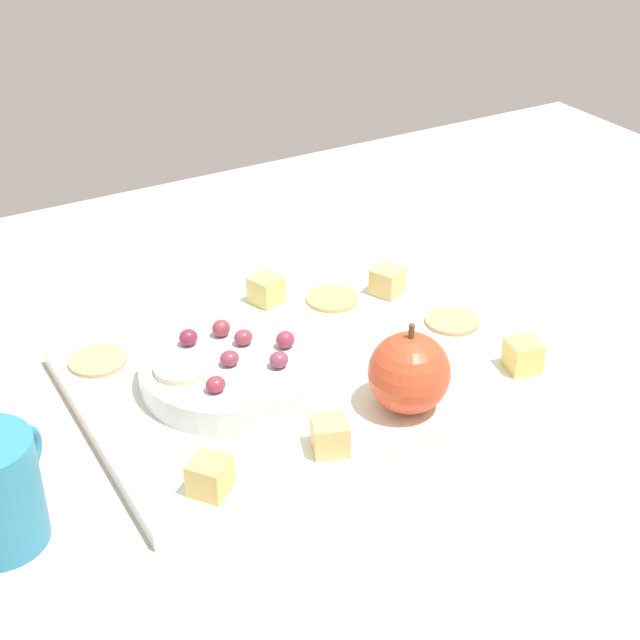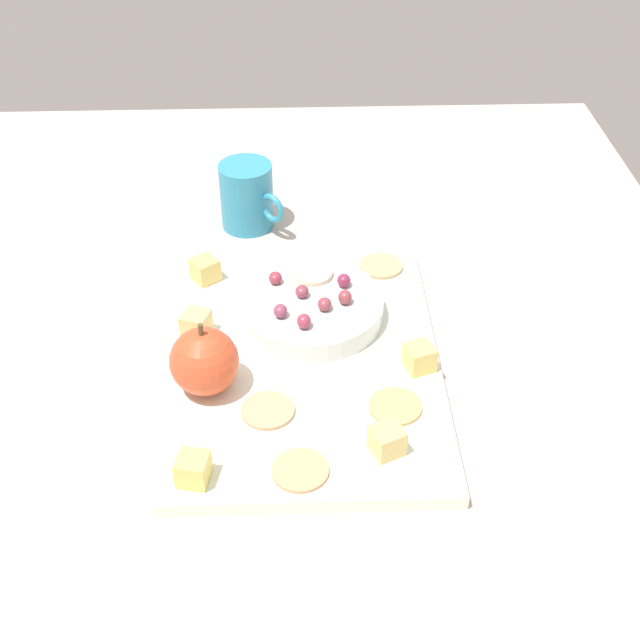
{
  "view_description": "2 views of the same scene",
  "coord_description": "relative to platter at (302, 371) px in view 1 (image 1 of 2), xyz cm",
  "views": [
    {
      "loc": [
        -38.66,
        -61.83,
        53.54
      ],
      "look_at": [
        -2.24,
        1.68,
        9.5
      ],
      "focal_mm": 53.36,
      "sensor_mm": 36.0,
      "label": 1
    },
    {
      "loc": [
        62.32,
        -0.02,
        63.86
      ],
      "look_at": [
        -4.58,
        2.35,
        10.67
      ],
      "focal_mm": 46.99,
      "sensor_mm": 36.0,
      "label": 2
    }
  ],
  "objects": [
    {
      "name": "grape_0",
      "position": [
        -3.65,
        -2.65,
        3.97
      ],
      "size": [
        1.67,
        1.51,
        1.47
      ],
      "primitive_type": "ellipsoid",
      "color": "#853F58",
      "rests_on": "serving_dish"
    },
    {
      "name": "cheese_cube_1",
      "position": [
        2.37,
        11.61,
        2.18
      ],
      "size": [
        3.52,
        3.52,
        2.77
      ],
      "primitive_type": "cube",
      "rotation": [
        0.0,
        0.0,
        0.33
      ],
      "color": "#E4CE6C",
      "rests_on": "platter"
    },
    {
      "name": "cheese_cube_2",
      "position": [
        -14.15,
        -11.58,
        2.18
      ],
      "size": [
        3.88,
        3.88,
        2.77
      ],
      "primitive_type": "cube",
      "rotation": [
        0.0,
        0.0,
        0.65
      ],
      "color": "#E7C366",
      "rests_on": "platter"
    },
    {
      "name": "grape_2",
      "position": [
        -5.78,
        4.37,
        4.03
      ],
      "size": [
        1.67,
        1.51,
        1.58
      ],
      "primitive_type": "ellipsoid",
      "color": "#903B44",
      "rests_on": "serving_dish"
    },
    {
      "name": "apple_stem",
      "position": [
        5.0,
        -10.13,
        8.33
      ],
      "size": [
        0.5,
        0.5,
        1.2
      ],
      "primitive_type": "cylinder",
      "color": "brown",
      "rests_on": "apple_whole"
    },
    {
      "name": "cheese_cube_0",
      "position": [
        13.83,
        7.12,
        2.18
      ],
      "size": [
        3.66,
        3.66,
        2.77
      ],
      "primitive_type": "cube",
      "rotation": [
        0.0,
        0.0,
        0.42
      ],
      "color": "#E1C373",
      "rests_on": "platter"
    },
    {
      "name": "apple_whole",
      "position": [
        5.0,
        -10.13,
        4.26
      ],
      "size": [
        6.93,
        6.93,
        6.93
      ],
      "primitive_type": "sphere",
      "color": "#D24C2A",
      "rests_on": "platter"
    },
    {
      "name": "platter",
      "position": [
        0.0,
        0.0,
        0.0
      ],
      "size": [
        39.3,
        27.84,
        1.6
      ],
      "primitive_type": "cube",
      "color": "white",
      "rests_on": "table"
    },
    {
      "name": "grape_3",
      "position": [
        -9.79,
        -3.24,
        3.92
      ],
      "size": [
        1.67,
        1.51,
        1.36
      ],
      "primitive_type": "ellipsoid",
      "color": "#963342",
      "rests_on": "serving_dish"
    },
    {
      "name": "cheese_cube_3",
      "position": [
        16.69,
        -10.43,
        2.18
      ],
      "size": [
        3.28,
        3.28,
        2.77
      ],
      "primitive_type": "cube",
      "rotation": [
        0.0,
        0.0,
        1.36
      ],
      "color": "#E8D367",
      "rests_on": "platter"
    },
    {
      "name": "grape_5",
      "position": [
        -7.16,
        -0.29,
        3.91
      ],
      "size": [
        1.67,
        1.51,
        1.35
      ],
      "primitive_type": "ellipsoid",
      "color": "#89394A",
      "rests_on": "serving_dish"
    },
    {
      "name": "cracker_1",
      "position": [
        8.34,
        -3.94,
        1.0
      ],
      "size": [
        5.25,
        5.25,
        0.4
      ],
      "primitive_type": "cylinder",
      "color": "tan",
      "rests_on": "platter"
    },
    {
      "name": "grape_1",
      "position": [
        -1.71,
        -0.19,
        4.03
      ],
      "size": [
        1.67,
        1.51,
        1.59
      ],
      "primitive_type": "ellipsoid",
      "color": "#96364B",
      "rests_on": "serving_dish"
    },
    {
      "name": "table",
      "position": [
        4.58,
        -0.92,
        -2.98
      ],
      "size": [
        140.22,
        99.21,
        4.36
      ],
      "primitive_type": "cube",
      "color": "#C0AFA4",
      "rests_on": "ground"
    },
    {
      "name": "apple_slice_0",
      "position": [
        -11.08,
        0.9,
        3.54
      ],
      "size": [
        4.71,
        4.71,
        0.6
      ],
      "primitive_type": "cylinder",
      "color": "beige",
      "rests_on": "serving_dish"
    },
    {
      "name": "cracker_0",
      "position": [
        16.11,
        -0.92,
        1.0
      ],
      "size": [
        5.25,
        5.25,
        0.4
      ],
      "primitive_type": "cylinder",
      "color": "tan",
      "rests_on": "platter"
    },
    {
      "name": "cheese_cube_4",
      "position": [
        -3.96,
        -11.81,
        2.18
      ],
      "size": [
        3.52,
        3.52,
        2.77
      ],
      "primitive_type": "cube",
      "rotation": [
        0.0,
        0.0,
        1.24
      ],
      "color": "#F0C575",
      "rests_on": "platter"
    },
    {
      "name": "grape_4",
      "position": [
        -4.68,
        2.1,
        3.95
      ],
      "size": [
        1.67,
        1.51,
        1.43
      ],
      "primitive_type": "ellipsoid",
      "color": "#8D3C46",
      "rests_on": "serving_dish"
    },
    {
      "name": "grape_6",
      "position": [
        -8.92,
        4.44,
        3.99
      ],
      "size": [
        1.67,
        1.51,
        1.52
      ],
      "primitive_type": "ellipsoid",
      "color": "#822A4B",
      "rests_on": "serving_dish"
    },
    {
      "name": "cracker_3",
      "position": [
        -15.9,
        9.39,
        1.0
      ],
      "size": [
        5.25,
        5.25,
        0.4
      ],
      "primitive_type": "cylinder",
      "color": "tan",
      "rests_on": "platter"
    },
    {
      "name": "cracker_2",
      "position": [
        8.23,
        8.55,
        1.0
      ],
      "size": [
        5.25,
        5.25,
        0.4
      ],
      "primitive_type": "cylinder",
      "color": "tan",
      "rests_on": "platter"
    },
    {
      "name": "serving_dish",
      "position": [
        -6.59,
        0.62,
        2.02
      ],
      "size": [
        16.15,
        16.15,
        2.44
      ],
      "primitive_type": "cylinder",
      "color": "silver",
      "rests_on": "platter"
    }
  ]
}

